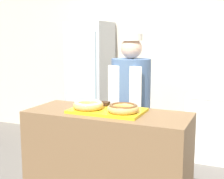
% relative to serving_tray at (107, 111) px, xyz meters
% --- Properties ---
extents(wall_back, '(8.00, 0.06, 2.70)m').
position_rel_serving_tray_xyz_m(wall_back, '(0.00, 2.13, 0.39)').
color(wall_back, beige).
rests_on(wall_back, ground_plane).
extents(display_counter, '(1.40, 0.57, 0.95)m').
position_rel_serving_tray_xyz_m(display_counter, '(0.00, 0.00, -0.48)').
color(display_counter, brown).
rests_on(display_counter, ground_plane).
extents(serving_tray, '(0.62, 0.38, 0.02)m').
position_rel_serving_tray_xyz_m(serving_tray, '(0.00, 0.00, 0.00)').
color(serving_tray, yellow).
rests_on(serving_tray, display_counter).
extents(donut_light_glaze, '(0.26, 0.26, 0.06)m').
position_rel_serving_tray_xyz_m(donut_light_glaze, '(-0.16, -0.04, 0.05)').
color(donut_light_glaze, tan).
rests_on(donut_light_glaze, serving_tray).
extents(donut_chocolate_glaze, '(0.26, 0.26, 0.06)m').
position_rel_serving_tray_xyz_m(donut_chocolate_glaze, '(0.16, -0.04, 0.05)').
color(donut_chocolate_glaze, tan).
rests_on(donut_chocolate_glaze, serving_tray).
extents(brownie_back_left, '(0.09, 0.09, 0.03)m').
position_rel_serving_tray_xyz_m(brownie_back_left, '(-0.09, 0.13, 0.03)').
color(brownie_back_left, '#382111').
rests_on(brownie_back_left, serving_tray).
extents(brownie_back_right, '(0.09, 0.09, 0.03)m').
position_rel_serving_tray_xyz_m(brownie_back_right, '(0.09, 0.13, 0.03)').
color(brownie_back_right, '#382111').
rests_on(brownie_back_right, serving_tray).
extents(baker_person, '(0.40, 0.40, 1.61)m').
position_rel_serving_tray_xyz_m(baker_person, '(-0.01, 0.60, -0.12)').
color(baker_person, '#4C4C51').
rests_on(baker_person, ground_plane).
extents(beverage_fridge, '(0.57, 0.60, 1.81)m').
position_rel_serving_tray_xyz_m(beverage_fridge, '(-1.07, 1.77, -0.05)').
color(beverage_fridge, '#ADB2B7').
rests_on(beverage_fridge, ground_plane).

